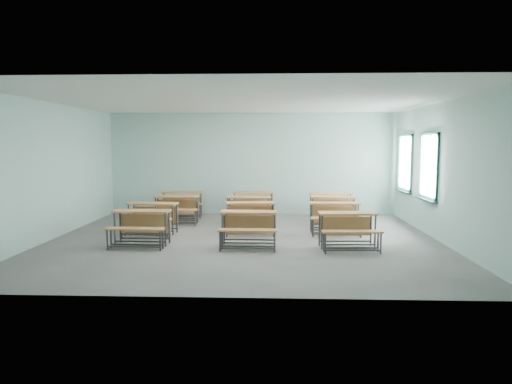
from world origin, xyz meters
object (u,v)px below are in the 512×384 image
desk_unit_r0c2 (348,225)px  desk_unit_r3c1 (253,201)px  desk_unit_r1c2 (335,213)px  desk_unit_r1c1 (250,213)px  desk_unit_r0c1 (249,223)px  desk_unit_r2c2 (333,206)px  desk_unit_r2c0 (176,205)px  desk_unit_r2c1 (248,206)px  desk_unit_r3c2 (331,202)px  desk_unit_r1c0 (151,213)px  desk_unit_r0c0 (141,222)px  desk_unit_r3c0 (182,200)px

desk_unit_r0c2 → desk_unit_r3c1: 4.60m
desk_unit_r1c2 → desk_unit_r3c1: bearing=132.0°
desk_unit_r1c1 → desk_unit_r0c1: bearing=-91.5°
desk_unit_r1c1 → desk_unit_r2c2: bearing=27.2°
desk_unit_r0c1 → desk_unit_r1c2: bearing=38.1°
desk_unit_r1c1 → desk_unit_r2c0: same height
desk_unit_r2c1 → desk_unit_r3c1: (0.09, 1.21, 0.00)m
desk_unit_r0c1 → desk_unit_r1c1: bearing=92.3°
desk_unit_r0c2 → desk_unit_r1c2: (-0.07, 1.64, 0.00)m
desk_unit_r0c2 → desk_unit_r2c0: same height
desk_unit_r3c2 → desk_unit_r1c1: bearing=-142.1°
desk_unit_r0c1 → desk_unit_r2c1: (-0.17, 2.75, 0.00)m
desk_unit_r1c1 → desk_unit_r2c1: bearing=92.9°
desk_unit_r2c2 → desk_unit_r3c2: 0.89m
desk_unit_r3c1 → desk_unit_r2c2: bearing=-32.4°
desk_unit_r1c0 → desk_unit_r3c1: size_ratio=1.00×
desk_unit_r1c1 → desk_unit_r3c2: 3.16m
desk_unit_r1c1 → desk_unit_r2c1: 1.20m
desk_unit_r0c1 → desk_unit_r1c2: same height
desk_unit_r0c0 → desk_unit_r1c1: 2.78m
desk_unit_r1c0 → desk_unit_r3c0: size_ratio=1.00×
desk_unit_r0c0 → desk_unit_r3c2: size_ratio=0.96×
desk_unit_r1c2 → desk_unit_r2c0: size_ratio=0.96×
desk_unit_r1c0 → desk_unit_r3c1: bearing=53.5°
desk_unit_r0c2 → desk_unit_r3c1: (-2.21, 4.04, 0.00)m
desk_unit_r2c0 → desk_unit_r3c0: (-0.08, 1.19, 0.00)m
desk_unit_r0c2 → desk_unit_r3c0: (-4.39, 4.09, 0.00)m
desk_unit_r0c1 → desk_unit_r3c1: 3.97m
desk_unit_r1c2 → desk_unit_r3c2: bearing=85.5°
desk_unit_r1c2 → desk_unit_r2c0: same height
desk_unit_r0c0 → desk_unit_r1c1: (2.34, 1.50, 0.00)m
desk_unit_r2c1 → desk_unit_r3c1: size_ratio=0.97×
desk_unit_r0c0 → desk_unit_r2c0: bearing=87.7°
desk_unit_r0c0 → desk_unit_r1c2: size_ratio=1.02×
desk_unit_r2c0 → desk_unit_r3c2: size_ratio=0.98×
desk_unit_r0c1 → desk_unit_r1c2: size_ratio=1.01×
desk_unit_r0c2 → desk_unit_r2c1: 3.64m
desk_unit_r1c1 → desk_unit_r1c0: bearing=-177.7°
desk_unit_r2c0 → desk_unit_r2c2: 4.36m
desk_unit_r0c0 → desk_unit_r3c0: size_ratio=0.96×
desk_unit_r1c2 → desk_unit_r3c2: (0.18, 2.17, 0.00)m
desk_unit_r3c1 → desk_unit_r3c2: (2.32, -0.22, 0.00)m
desk_unit_r0c2 → desk_unit_r3c0: bearing=133.5°
desk_unit_r0c0 → desk_unit_r2c2: 5.35m
desk_unit_r1c1 → desk_unit_r1c2: size_ratio=1.03×
desk_unit_r1c0 → desk_unit_r3c0: bearing=91.0°
desk_unit_r2c1 → desk_unit_r2c2: bearing=5.4°
desk_unit_r0c1 → desk_unit_r1c2: 2.59m
desk_unit_r2c2 → desk_unit_r3c1: 2.52m
desk_unit_r1c1 → desk_unit_r3c0: 3.31m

